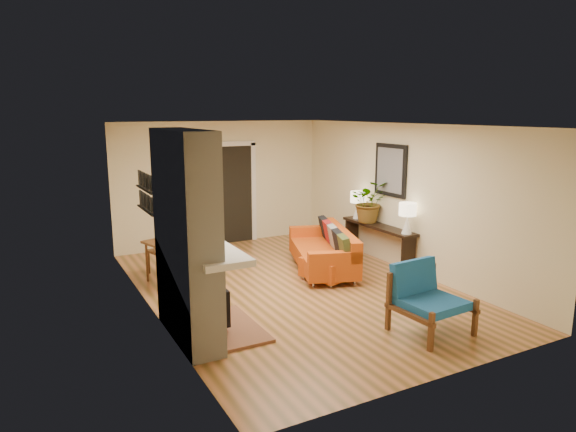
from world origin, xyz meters
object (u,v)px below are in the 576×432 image
(console_table, at_px, (378,233))
(blue_chair, at_px, (425,294))
(sofa, at_px, (327,250))
(lamp_near, at_px, (407,215))
(houseplant, at_px, (369,201))
(ottoman, at_px, (330,267))
(lamp_far, at_px, (358,202))
(dining_table, at_px, (176,250))

(console_table, bearing_deg, blue_chair, -116.38)
(sofa, xyz_separation_m, console_table, (1.08, -0.09, 0.22))
(lamp_near, bearing_deg, houseplant, 90.54)
(sofa, distance_m, console_table, 1.10)
(sofa, xyz_separation_m, lamp_near, (1.08, -0.87, 0.71))
(sofa, relative_size, console_table, 1.21)
(ottoman, xyz_separation_m, console_table, (1.33, 0.41, 0.36))
(sofa, distance_m, ottoman, 0.58)
(ottoman, relative_size, lamp_far, 1.72)
(lamp_far, bearing_deg, ottoman, -140.84)
(blue_chair, relative_size, lamp_far, 1.68)
(sofa, relative_size, blue_chair, 2.46)
(lamp_near, relative_size, houseplant, 0.67)
(blue_chair, xyz_separation_m, lamp_near, (1.34, 1.93, 0.58))
(ottoman, bearing_deg, houseplant, 27.78)
(ottoman, relative_size, dining_table, 0.57)
(ottoman, height_order, blue_chair, blue_chair)
(sofa, height_order, houseplant, houseplant)
(sofa, distance_m, lamp_near, 1.55)
(blue_chair, xyz_separation_m, houseplant, (1.33, 3.00, 0.65))
(blue_chair, height_order, dining_table, blue_chair)
(console_table, relative_size, lamp_far, 3.43)
(sofa, bearing_deg, ottoman, -116.94)
(blue_chair, relative_size, houseplant, 1.12)
(dining_table, height_order, console_table, dining_table)
(lamp_near, bearing_deg, ottoman, 164.53)
(console_table, bearing_deg, ottoman, -162.98)
(console_table, relative_size, houseplant, 2.29)
(houseplant, bearing_deg, sofa, -169.62)
(console_table, distance_m, lamp_far, 0.83)
(lamp_far, bearing_deg, sofa, -151.55)
(ottoman, xyz_separation_m, dining_table, (-2.32, 1.06, 0.34))
(ottoman, height_order, houseplant, houseplant)
(sofa, distance_m, lamp_far, 1.41)
(sofa, height_order, ottoman, sofa)
(dining_table, bearing_deg, sofa, -12.22)
(console_table, xyz_separation_m, lamp_near, (0.00, -0.78, 0.49))
(blue_chair, height_order, houseplant, houseplant)
(ottoman, bearing_deg, sofa, 63.06)
(blue_chair, xyz_separation_m, dining_table, (-2.31, 3.36, 0.08))
(dining_table, xyz_separation_m, lamp_far, (3.65, 0.02, 0.50))
(ottoman, relative_size, blue_chair, 1.02)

